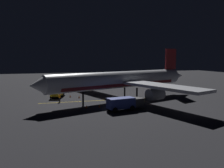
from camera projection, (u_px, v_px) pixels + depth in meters
The scene contains 10 objects.
ground_plane at pixel (121, 100), 48.66m from camera, with size 180.00×180.00×0.20m, color #27272B.
apron_guide_stripe at pixel (102, 100), 48.23m from camera, with size 0.24×25.74×0.01m, color gold.
airliner at pixel (123, 80), 48.54m from camera, with size 37.46×38.16×11.13m.
baggage_truck at pixel (58, 92), 52.21m from camera, with size 6.09×3.90×2.20m.
catering_truck at pixel (124, 103), 39.17m from camera, with size 3.04×6.67×2.19m.
ground_crew_worker at pixel (60, 98), 46.38m from camera, with size 0.40×0.40×1.74m.
traffic_cone_near_left at pixel (70, 96), 52.02m from camera, with size 0.50×0.50×0.55m.
traffic_cone_near_right at pixel (79, 97), 50.88m from camera, with size 0.50×0.50×0.55m.
traffic_cone_under_wing at pixel (87, 107), 40.74m from camera, with size 0.50×0.50×0.55m.
traffic_cone_far at pixel (99, 106), 41.35m from camera, with size 0.50×0.50×0.55m.
Camera 1 is at (-45.23, 15.96, 9.04)m, focal length 36.61 mm.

